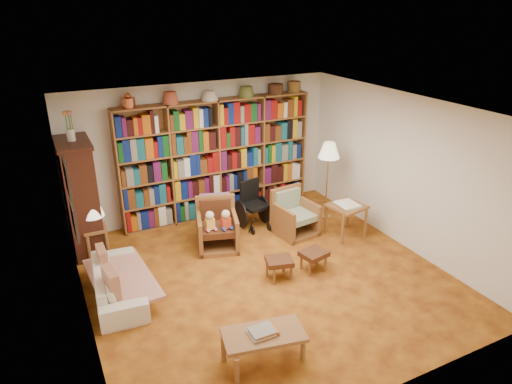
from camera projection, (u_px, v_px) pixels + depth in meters
floor at (266, 276)px, 6.82m from camera, size 5.00×5.00×0.00m
ceiling at (267, 110)px, 5.85m from camera, size 5.00×5.00×0.00m
wall_back at (204, 150)px, 8.40m from camera, size 5.00×0.00×5.00m
wall_front at (390, 295)px, 4.27m from camera, size 5.00×0.00×5.00m
wall_left at (76, 237)px, 5.31m from camera, size 0.00×5.00×5.00m
wall_right at (404, 172)px, 7.36m from camera, size 0.00×5.00×5.00m
bookshelf at (217, 156)px, 8.37m from camera, size 3.60×0.30×2.42m
curio_cabinet at (81, 196)px, 7.17m from camera, size 0.50×0.95×2.40m
framed_pictures at (71, 198)px, 5.42m from camera, size 0.03×0.52×0.97m
sofa at (118, 282)px, 6.27m from camera, size 1.61×0.74×0.46m
sofa_throw at (122, 276)px, 6.26m from camera, size 0.86×1.48×0.04m
cushion_left at (102, 258)px, 6.42m from camera, size 0.12×0.36×0.36m
cushion_right at (111, 284)px, 5.84m from camera, size 0.17×0.41×0.40m
side_table_lamp at (96, 236)px, 7.18m from camera, size 0.36×0.36×0.52m
table_lamp at (92, 209)px, 7.00m from camera, size 0.35×0.35×0.48m
armchair_leather at (216, 227)px, 7.54m from camera, size 0.84×0.85×0.83m
armchair_sage at (293, 216)px, 8.01m from camera, size 0.72×0.74×0.79m
wheelchair at (253, 206)px, 8.22m from camera, size 0.49×0.67×0.84m
floor_lamp at (329, 153)px, 8.18m from camera, size 0.39×0.39×1.47m
side_table_papers at (347, 210)px, 7.81m from camera, size 0.64×0.64×0.61m
footstool_a at (279, 262)px, 6.66m from camera, size 0.45×0.41×0.32m
footstool_b at (314, 255)px, 6.86m from camera, size 0.44×0.39×0.32m
coffee_table at (264, 337)px, 5.10m from camera, size 0.99×0.63×0.43m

